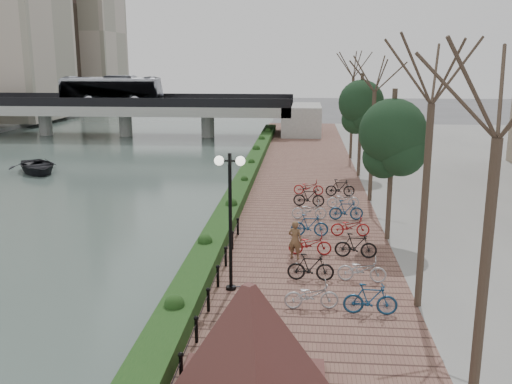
# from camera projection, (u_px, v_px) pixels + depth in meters

# --- Properties ---
(ground) EXTENTS (220.00, 220.00, 0.00)m
(ground) POSITION_uv_depth(u_px,v_px,m) (157.00, 339.00, 17.06)
(ground) COLOR #59595B
(ground) RESTS_ON ground
(river_water) EXTENTS (30.00, 130.00, 0.02)m
(river_water) POSITION_uv_depth(u_px,v_px,m) (45.00, 171.00, 42.54)
(river_water) COLOR #465850
(river_water) RESTS_ON ground
(promenade) EXTENTS (8.00, 75.00, 0.50)m
(promenade) POSITION_uv_depth(u_px,v_px,m) (298.00, 197.00, 33.66)
(promenade) COLOR brown
(promenade) RESTS_ON ground
(hedge) EXTENTS (1.10, 56.00, 0.60)m
(hedge) POSITION_uv_depth(u_px,v_px,m) (245.00, 178.00, 36.24)
(hedge) COLOR #183D16
(hedge) RESTS_ON promenade
(chain_fence) EXTENTS (0.10, 14.10, 0.70)m
(chain_fence) POSITION_uv_depth(u_px,v_px,m) (213.00, 288.00, 18.69)
(chain_fence) COLOR black
(chain_fence) RESTS_ON promenade
(granite_monument) EXTENTS (4.70, 4.70, 2.90)m
(granite_monument) POSITION_uv_depth(u_px,v_px,m) (249.00, 344.00, 12.72)
(granite_monument) COLOR #3F221B
(granite_monument) RESTS_ON promenade
(lamppost) EXTENTS (1.02, 0.32, 4.71)m
(lamppost) POSITION_uv_depth(u_px,v_px,m) (230.00, 192.00, 18.75)
(lamppost) COLOR black
(lamppost) RESTS_ON promenade
(motorcycle) EXTENTS (0.64, 1.50, 0.91)m
(motorcycle) POSITION_uv_depth(u_px,v_px,m) (240.00, 308.00, 17.00)
(motorcycle) COLOR black
(motorcycle) RESTS_ON promenade
(pedestrian) EXTENTS (0.66, 0.54, 1.54)m
(pedestrian) POSITION_uv_depth(u_px,v_px,m) (295.00, 240.00, 22.35)
(pedestrian) COLOR brown
(pedestrian) RESTS_ON promenade
(bicycle_parking) EXTENTS (2.40, 17.32, 1.00)m
(bicycle_parking) POSITION_uv_depth(u_px,v_px,m) (330.00, 226.00, 25.25)
(bicycle_parking) COLOR #A9AAAE
(bicycle_parking) RESTS_ON promenade
(street_trees) EXTENTS (3.20, 37.12, 6.80)m
(street_trees) POSITION_uv_depth(u_px,v_px,m) (380.00, 153.00, 27.87)
(street_trees) COLOR #3B3122
(street_trees) RESTS_ON promenade
(bridge) EXTENTS (36.00, 10.77, 6.50)m
(bridge) POSITION_uv_depth(u_px,v_px,m) (122.00, 105.00, 61.21)
(bridge) COLOR #999994
(bridge) RESTS_ON ground
(boat) EXTENTS (5.68, 5.97, 1.01)m
(boat) POSITION_uv_depth(u_px,v_px,m) (37.00, 166.00, 41.85)
(boat) COLOR black
(boat) RESTS_ON river_water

